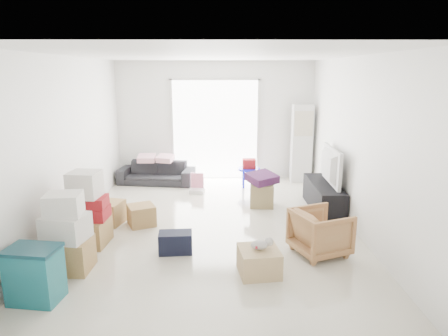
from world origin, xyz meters
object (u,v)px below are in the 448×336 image
wood_crate (259,261)px  ac_tower (301,144)px  ottoman (262,195)px  tv_console (324,196)px  television (325,179)px  storage_bins (35,274)px  sofa (156,169)px  kids_table (249,167)px  armchair (320,230)px

wood_crate → ac_tower: bearing=72.6°
ottoman → tv_console: bearing=-11.3°
television → storage_bins: bearing=128.4°
sofa → kids_table: sofa is taller
tv_console → sofa: 3.77m
armchair → ottoman: (-0.60, 2.04, -0.13)m
television → tv_console: bearing=0.0°
ottoman → armchair: bearing=-73.6°
armchair → kids_table: armchair is taller
armchair → ac_tower: bearing=-28.6°
tv_console → wood_crate: 2.75m
ac_tower → wood_crate: 4.56m
ac_tower → kids_table: ac_tower is taller
wood_crate → armchair: bearing=31.8°
television → ottoman: (-1.11, 0.22, -0.36)m
ac_tower → wood_crate: bearing=-107.4°
wood_crate → ottoman: bearing=83.6°
tv_console → kids_table: size_ratio=2.43×
ac_tower → television: (0.05, -1.93, -0.30)m
television → wood_crate: 2.78m
ac_tower → ottoman: (-1.06, -1.71, -0.66)m
storage_bins → wood_crate: size_ratio=1.29×
television → kids_table: 1.97m
ac_tower → tv_console: bearing=-88.5°
tv_console → television: size_ratio=1.32×
armchair → ottoman: bearing=-5.2°
ac_tower → kids_table: 1.35m
tv_console → wood_crate: (-1.40, -2.37, -0.09)m
storage_bins → television: bearing=37.2°
storage_bins → wood_crate: (2.50, 0.59, -0.15)m
television → wood_crate: television is taller
sofa → kids_table: 2.08m
television → wood_crate: bearing=150.6°
armchair → storage_bins: size_ratio=1.10×
ac_tower → armchair: 3.81m
tv_console → storage_bins: bearing=-142.8°
tv_console → storage_bins: (-3.90, -2.96, 0.07)m
tv_console → kids_table: (-1.26, 1.51, 0.19)m
storage_bins → wood_crate: storage_bins is taller
sofa → storage_bins: (-0.58, -4.74, -0.01)m
ac_tower → ottoman: 2.12m
ac_tower → wood_crate: ac_tower is taller
kids_table → tv_console: bearing=-50.1°
ottoman → ac_tower: bearing=58.3°
sofa → ottoman: 2.71m
kids_table → armchair: bearing=-77.2°
tv_console → sofa: (-3.32, 1.78, 0.08)m
ottoman → wood_crate: ottoman is taller
armchair → wood_crate: 1.07m
ac_tower → sofa: (-3.27, -0.15, -0.55)m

